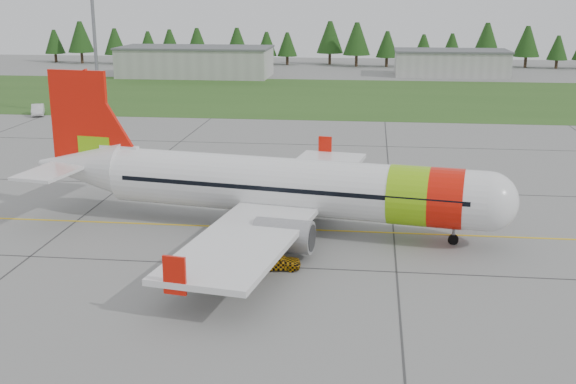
# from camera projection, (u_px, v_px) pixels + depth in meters

# --- Properties ---
(ground) EXTENTS (320.00, 320.00, 0.00)m
(ground) POSITION_uv_depth(u_px,v_px,m) (245.00, 266.00, 47.95)
(ground) COLOR gray
(ground) RESTS_ON ground
(aircraft) EXTENTS (38.17, 35.60, 11.62)m
(aircraft) POSITION_uv_depth(u_px,v_px,m) (281.00, 186.00, 54.69)
(aircraft) COLOR white
(aircraft) RESTS_ON ground
(follow_me_car) EXTENTS (1.30, 1.48, 3.38)m
(follow_me_car) POSITION_uv_depth(u_px,v_px,m) (275.00, 245.00, 46.94)
(follow_me_car) COLOR #ECA40D
(follow_me_car) RESTS_ON ground
(service_van) EXTENTS (2.19, 2.14, 4.88)m
(service_van) POSITION_uv_depth(u_px,v_px,m) (37.00, 99.00, 106.32)
(service_van) COLOR silver
(service_van) RESTS_ON ground
(grass_strip) EXTENTS (320.00, 50.00, 0.03)m
(grass_strip) POSITION_uv_depth(u_px,v_px,m) (326.00, 96.00, 126.45)
(grass_strip) COLOR #30561E
(grass_strip) RESTS_ON ground
(taxi_guideline) EXTENTS (120.00, 0.25, 0.02)m
(taxi_guideline) POSITION_uv_depth(u_px,v_px,m) (263.00, 228.00, 55.61)
(taxi_guideline) COLOR gold
(taxi_guideline) RESTS_ON ground
(hangar_west) EXTENTS (32.00, 14.00, 6.00)m
(hangar_west) POSITION_uv_depth(u_px,v_px,m) (196.00, 62.00, 155.81)
(hangar_west) COLOR #A8A8A3
(hangar_west) RESTS_ON ground
(hangar_east) EXTENTS (24.00, 12.00, 5.20)m
(hangar_east) POSITION_uv_depth(u_px,v_px,m) (451.00, 64.00, 157.44)
(hangar_east) COLOR #A8A8A3
(hangar_east) RESTS_ON ground
(floodlight_mast) EXTENTS (0.50, 0.50, 20.00)m
(floodlight_mast) POSITION_uv_depth(u_px,v_px,m) (95.00, 47.00, 104.38)
(floodlight_mast) COLOR slate
(floodlight_mast) RESTS_ON ground
(treeline) EXTENTS (160.00, 8.00, 10.00)m
(treeline) POSITION_uv_depth(u_px,v_px,m) (341.00, 45.00, 178.74)
(treeline) COLOR #1C3F14
(treeline) RESTS_ON ground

